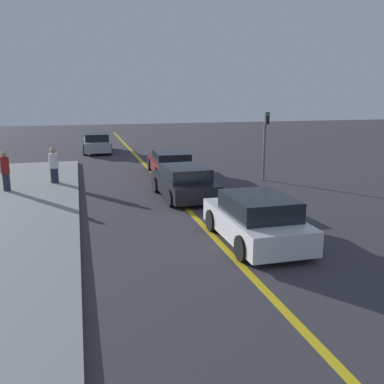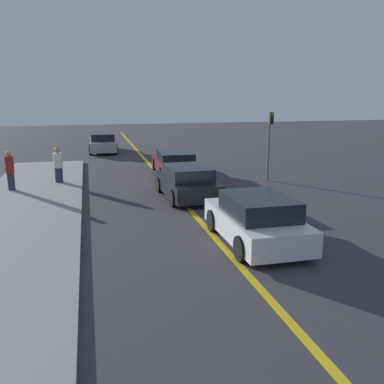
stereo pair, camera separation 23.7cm
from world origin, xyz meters
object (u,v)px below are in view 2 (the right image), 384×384
Objects in this scene: pedestrian_mid_group at (58,165)px; traffic_light at (269,138)px; car_ahead_center at (256,220)px; pedestrian_near_curb at (10,170)px; car_far_distant at (187,182)px; car_oncoming_far at (103,143)px; car_parked_left_lot at (175,163)px.

traffic_light is (9.72, -1.37, 1.12)m from pedestrian_mid_group.
pedestrian_near_curb is at bearing 132.93° from car_ahead_center.
car_far_distant is at bearing 96.63° from car_ahead_center.
car_ahead_center is 1.24× the size of traffic_light.
car_far_distant is at bearing -19.92° from pedestrian_near_curb.
pedestrian_near_curb reaches higher than car_oncoming_far.
pedestrian_mid_group is at bearing 141.32° from car_far_distant.
pedestrian_near_curb is at bearing 179.23° from traffic_light.
traffic_light reaches higher than car_parked_left_lot.
car_far_distant is at bearing -78.05° from car_oncoming_far.
pedestrian_mid_group is (-2.40, -10.94, 0.27)m from car_oncoming_far.
pedestrian_near_curb is at bearing -146.91° from pedestrian_mid_group.
car_oncoming_far is at bearing 110.81° from car_parked_left_lot.
pedestrian_near_curb is at bearing -108.04° from car_oncoming_far.
car_ahead_center reaches higher than car_parked_left_lot.
pedestrian_mid_group is at bearing 171.99° from traffic_light.
traffic_light is (4.55, 2.39, 1.42)m from car_far_distant.
traffic_light is (11.58, -0.15, 1.08)m from pedestrian_near_curb.
car_oncoming_far is 1.38× the size of traffic_light.
pedestrian_near_curb is 0.51× the size of traffic_light.
traffic_light reaches higher than pedestrian_near_curb.
traffic_light is at bearing -8.01° from pedestrian_mid_group.
car_ahead_center is 10.74m from car_parked_left_lot.
car_oncoming_far is at bearing 120.73° from traffic_light.
car_ahead_center is 0.90× the size of car_oncoming_far.
car_ahead_center reaches higher than car_far_distant.
car_ahead_center is at bearing -58.05° from pedestrian_mid_group.
pedestrian_mid_group reaches higher than car_far_distant.
pedestrian_near_curb reaches higher than car_parked_left_lot.
car_parked_left_lot is 1.38× the size of traffic_light.
car_ahead_center is 11.08m from pedestrian_mid_group.
car_ahead_center is 2.51× the size of pedestrian_mid_group.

